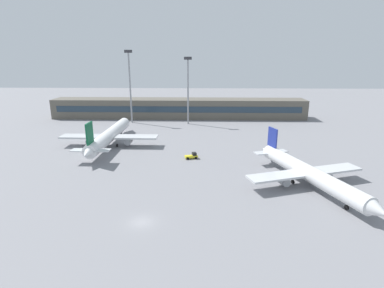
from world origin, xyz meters
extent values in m
plane|color=gray|center=(0.00, 40.00, 0.00)|extent=(400.00, 400.00, 0.00)
cube|color=#5B564C|center=(0.00, 96.57, 4.50)|extent=(118.99, 12.00, 9.00)
cube|color=#263847|center=(0.00, 90.52, 4.95)|extent=(113.04, 0.16, 2.80)
cylinder|color=silver|center=(34.61, 16.81, 3.10)|extent=(14.21, 33.13, 3.56)
cone|color=silver|center=(40.54, -0.70, 3.10)|extent=(4.46, 4.80, 3.39)
cone|color=silver|center=(28.73, 34.15, 3.10)|extent=(3.51, 4.18, 2.50)
cube|color=navy|center=(29.64, 31.47, 7.46)|extent=(1.64, 4.02, 5.16)
cube|color=silver|center=(29.55, 31.73, 3.28)|extent=(9.73, 5.50, 0.23)
cube|color=silver|center=(34.31, 17.70, 2.81)|extent=(28.10, 13.29, 0.47)
cylinder|color=gray|center=(28.98, 15.89, 1.49)|extent=(2.74, 3.44, 1.88)
cylinder|color=gray|center=(39.64, 19.50, 1.49)|extent=(2.74, 3.44, 1.88)
cylinder|color=black|center=(38.40, 5.61, 0.47)|extent=(0.66, 1.01, 0.94)
cylinder|color=black|center=(31.69, 17.80, 0.47)|extent=(0.66, 1.01, 0.94)
cylinder|color=black|center=(36.31, 19.37, 0.47)|extent=(0.66, 1.01, 0.94)
cylinder|color=white|center=(-19.44, 48.47, 3.48)|extent=(4.41, 37.99, 4.01)
cone|color=white|center=(-19.22, 69.24, 3.48)|extent=(3.85, 4.45, 3.81)
cone|color=white|center=(-19.66, 27.90, 3.48)|extent=(2.85, 4.03, 2.80)
cube|color=#0C5933|center=(-19.62, 31.08, 8.38)|extent=(0.43, 4.64, 5.80)
cube|color=silver|center=(-19.63, 30.76, 3.69)|extent=(10.57, 3.06, 0.25)
cube|color=silver|center=(-19.45, 47.42, 3.16)|extent=(31.67, 5.40, 0.53)
cylinder|color=gray|center=(-13.12, 47.35, 1.68)|extent=(2.14, 3.40, 2.11)
cylinder|color=gray|center=(-25.77, 47.48, 1.68)|extent=(2.14, 3.40, 2.11)
cylinder|color=black|center=(-19.30, 61.75, 0.53)|extent=(0.43, 1.06, 1.05)
cylinder|color=black|center=(-16.72, 46.33, 0.53)|extent=(0.43, 1.06, 1.05)
cylinder|color=black|center=(-22.20, 46.39, 0.53)|extent=(0.43, 1.06, 1.05)
cube|color=yellow|center=(7.72, 35.24, 0.65)|extent=(3.88, 2.45, 0.60)
cube|color=black|center=(8.59, 35.49, 1.30)|extent=(1.45, 1.65, 0.90)
cylinder|color=black|center=(9.09, 34.83, 0.35)|extent=(0.74, 0.44, 0.70)
cylinder|color=black|center=(8.65, 36.33, 0.35)|extent=(0.74, 0.44, 0.70)
cylinder|color=black|center=(6.79, 34.15, 0.35)|extent=(0.74, 0.44, 0.70)
cylinder|color=black|center=(6.35, 35.65, 0.35)|extent=(0.74, 0.44, 0.70)
cylinder|color=gray|center=(-20.24, 84.83, 14.93)|extent=(0.70, 0.70, 29.87)
cube|color=#333338|center=(-20.24, 84.83, 30.47)|extent=(3.20, 0.80, 1.20)
cylinder|color=gray|center=(4.94, 82.66, 13.54)|extent=(0.70, 0.70, 27.08)
cube|color=#333338|center=(4.94, 82.66, 27.68)|extent=(3.20, 0.80, 1.20)
camera|label=1|loc=(10.24, -47.66, 28.17)|focal=28.43mm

